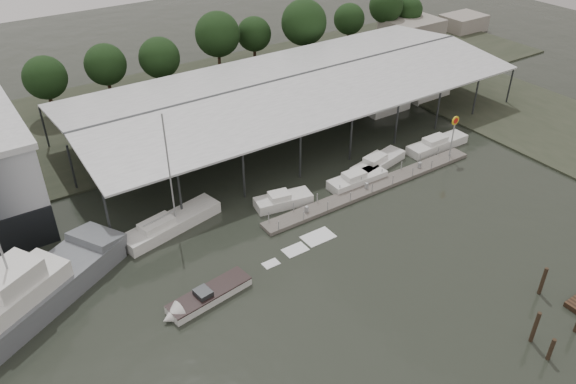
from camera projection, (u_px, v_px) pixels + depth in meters
ground at (318, 294)px, 47.59m from camera, size 200.00×200.00×0.00m
land_strip_far at (135, 117)px, 76.74m from camera, size 140.00×30.00×0.30m
land_strip_east at (541, 121)px, 75.65m from camera, size 20.00×60.00×0.30m
covered_boat_shed at (295, 81)px, 71.73m from camera, size 58.24×24.00×6.96m
floating_dock at (373, 187)px, 61.49m from camera, size 28.00×2.00×1.40m
shell_fuel_sign at (454, 129)px, 65.10m from camera, size 1.10×0.18×5.55m
distant_commercial_buildings at (428, 28)px, 105.43m from camera, size 22.00×8.00×4.00m
grey_trawler at (31, 294)px, 45.35m from camera, size 17.96×12.83×8.84m
white_sailboat at (170, 224)px, 54.97m from camera, size 10.74×4.74×12.46m
speedboat_underway at (203, 299)px, 46.57m from camera, size 19.13×4.54×2.00m
moored_cruiser_0 at (283, 200)px, 58.57m from camera, size 6.31×3.30×1.70m
moored_cruiser_1 at (357, 179)px, 62.04m from camera, size 7.04×2.31×1.70m
moored_cruiser_2 at (377, 163)px, 65.15m from camera, size 8.14×3.72×1.70m
moored_cruiser_3 at (437, 144)px, 69.05m from camera, size 8.60×2.28×1.70m
mooring_pilings at (574, 335)px, 42.36m from camera, size 5.94×9.98×3.58m
horizon_tree_line at (258, 33)px, 88.37m from camera, size 70.67×10.59×10.93m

